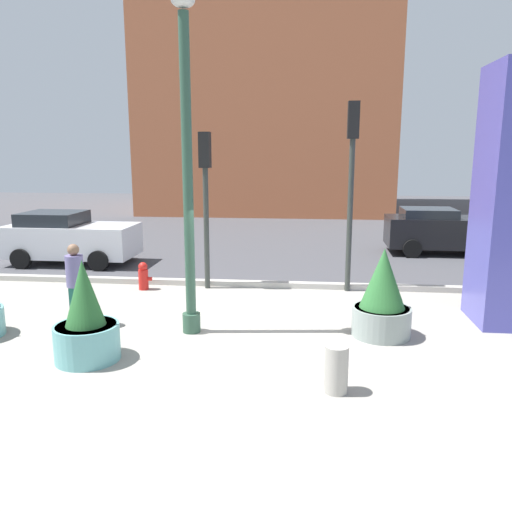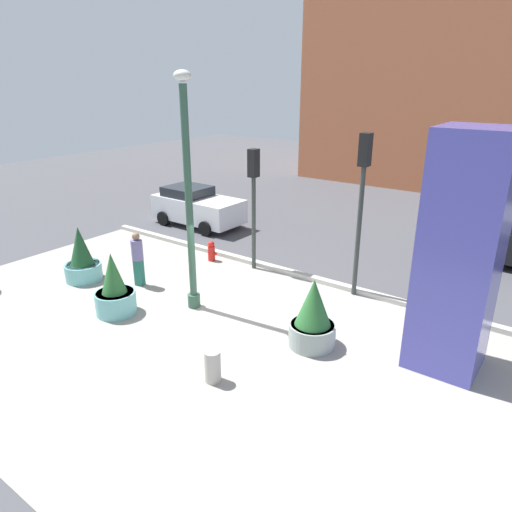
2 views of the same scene
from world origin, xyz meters
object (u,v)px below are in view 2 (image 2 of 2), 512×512
potted_plant_by_pillar (313,318)px  fire_hydrant (211,251)px  lamp_post (189,202)px  art_pillar_blue (460,256)px  potted_plant_curbside (82,260)px  potted_plant_near_left (115,291)px  concrete_bollard (213,366)px  pedestrian_crossing (138,256)px  traffic_light_corner (254,189)px  traffic_light_far_side (362,191)px  car_intersection (197,207)px

potted_plant_by_pillar → fire_hydrant: (-5.81, 2.88, -0.40)m
lamp_post → art_pillar_blue: (6.64, 1.32, -0.45)m
potted_plant_curbside → potted_plant_near_left: size_ratio=1.01×
potted_plant_by_pillar → concrete_bollard: size_ratio=2.37×
lamp_post → fire_hydrant: lamp_post is taller
potted_plant_by_pillar → concrete_bollard: bearing=-111.6°
lamp_post → pedestrian_crossing: size_ratio=3.64×
art_pillar_blue → lamp_post: bearing=-168.7°
potted_plant_near_left → potted_plant_by_pillar: size_ratio=1.02×
potted_plant_curbside → fire_hydrant: bearing=59.3°
traffic_light_corner → pedestrian_crossing: size_ratio=2.33×
concrete_bollard → pedestrian_crossing: (-5.23, 2.46, 0.61)m
potted_plant_curbside → potted_plant_by_pillar: (8.05, 0.89, 0.07)m
potted_plant_near_left → traffic_light_corner: bearing=77.1°
potted_plant_by_pillar → concrete_bollard: (-1.01, -2.55, -0.40)m
traffic_light_corner → fire_hydrant: bearing=-168.5°
potted_plant_curbside → traffic_light_far_side: size_ratio=0.38×
traffic_light_far_side → pedestrian_crossing: bearing=-149.6°
art_pillar_blue → traffic_light_corner: bearing=163.5°
lamp_post → potted_plant_curbside: lamp_post is taller
fire_hydrant → car_intersection: (-3.43, 2.96, 0.49)m
potted_plant_curbside → pedestrian_crossing: size_ratio=1.03×
lamp_post → potted_plant_by_pillar: lamp_post is taller
potted_plant_near_left → fire_hydrant: potted_plant_near_left is taller
car_intersection → potted_plant_near_left: bearing=-62.5°
potted_plant_curbside → car_intersection: (-1.19, 6.73, 0.15)m
lamp_post → traffic_light_far_side: bearing=46.1°
concrete_bollard → car_intersection: bearing=134.4°
concrete_bollard → pedestrian_crossing: size_ratio=0.43×
potted_plant_curbside → car_intersection: potted_plant_curbside is taller
potted_plant_near_left → fire_hydrant: size_ratio=2.41×
lamp_post → pedestrian_crossing: 3.25m
potted_plant_near_left → concrete_bollard: bearing=-10.5°
potted_plant_curbside → pedestrian_crossing: 1.99m
lamp_post → fire_hydrant: 4.58m
potted_plant_curbside → concrete_bollard: 7.23m
lamp_post → potted_plant_curbside: size_ratio=3.52×
potted_plant_curbside → potted_plant_near_left: potted_plant_curbside is taller
potted_plant_curbside → traffic_light_far_side: bearing=29.0°
art_pillar_blue → potted_plant_near_left: (-8.13, -2.90, -1.98)m
potted_plant_by_pillar → traffic_light_far_side: 4.16m
traffic_light_far_side → pedestrian_crossing: 7.11m
traffic_light_far_side → pedestrian_crossing: traffic_light_far_side is taller
fire_hydrant → car_intersection: car_intersection is taller
potted_plant_curbside → fire_hydrant: potted_plant_curbside is taller
car_intersection → pedestrian_crossing: size_ratio=2.34×
fire_hydrant → traffic_light_corner: (1.66, 0.34, 2.43)m
potted_plant_near_left → traffic_light_far_side: bearing=46.3°
potted_plant_by_pillar → lamp_post: bearing=-177.3°
potted_plant_near_left → potted_plant_by_pillar: (5.29, 1.76, 0.09)m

